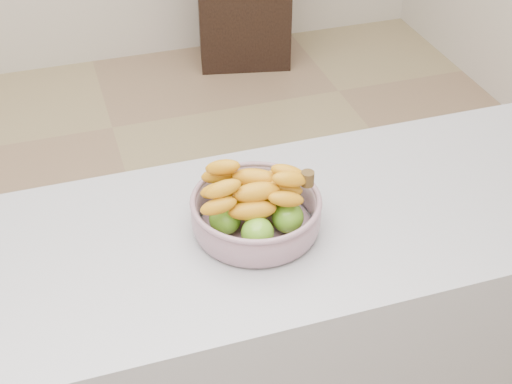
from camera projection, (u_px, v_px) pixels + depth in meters
ground at (162, 296)px, 2.65m from camera, size 4.00×4.00×0.00m
counter at (209, 373)px, 1.81m from camera, size 2.00×0.60×0.90m
fruit_bowl at (256, 210)px, 1.54m from camera, size 0.28×0.28×0.15m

